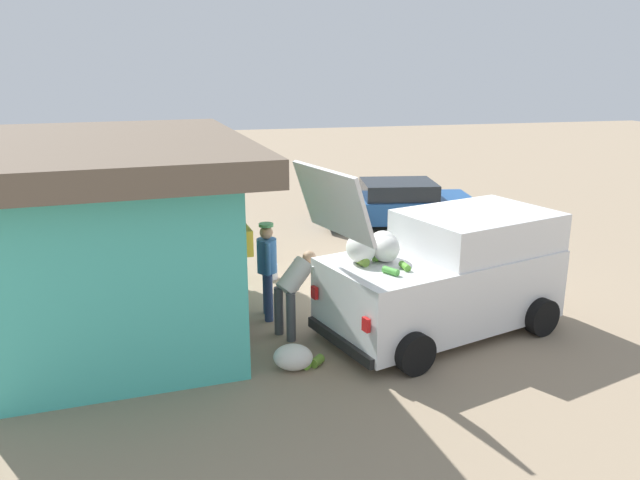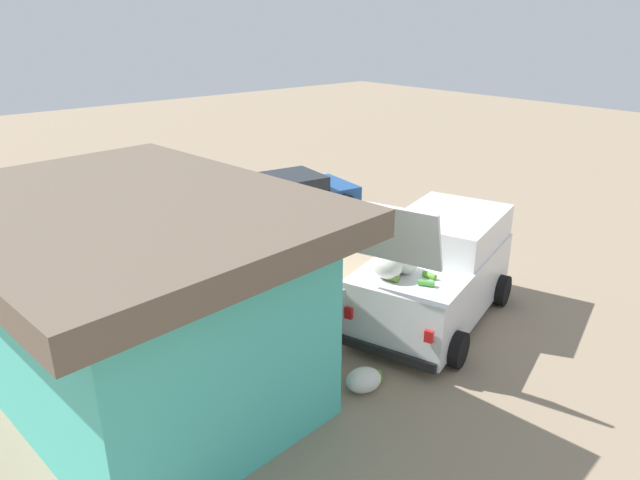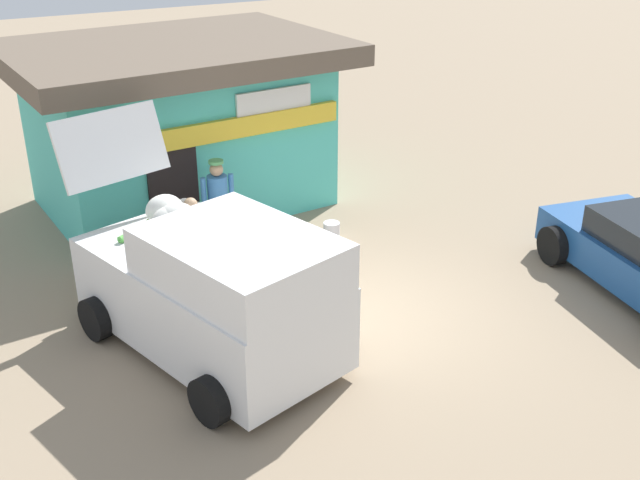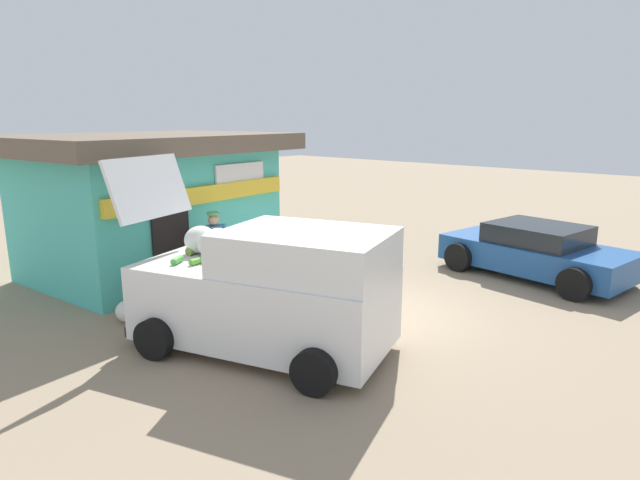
# 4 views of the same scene
# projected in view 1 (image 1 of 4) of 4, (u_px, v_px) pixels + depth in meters

# --- Properties ---
(ground_plane) EXTENTS (60.00, 60.00, 0.00)m
(ground_plane) POSITION_uv_depth(u_px,v_px,m) (393.00, 282.00, 12.65)
(ground_plane) COLOR gray
(storefront_bar) EXTENTS (6.37, 4.97, 3.17)m
(storefront_bar) POSITION_uv_depth(u_px,v_px,m) (110.00, 232.00, 10.08)
(storefront_bar) COLOR #4CC6B7
(storefront_bar) RESTS_ON ground_plane
(delivery_van) EXTENTS (3.08, 4.56, 2.93)m
(delivery_van) POSITION_uv_depth(u_px,v_px,m) (447.00, 273.00, 10.20)
(delivery_van) COLOR white
(delivery_van) RESTS_ON ground_plane
(parked_sedan) EXTENTS (2.70, 4.27, 1.20)m
(parked_sedan) POSITION_uv_depth(u_px,v_px,m) (398.00, 204.00, 16.96)
(parked_sedan) COLOR #1E4C8C
(parked_sedan) RESTS_ON ground_plane
(vendor_standing) EXTENTS (0.57, 0.36, 1.70)m
(vendor_standing) POSITION_uv_depth(u_px,v_px,m) (267.00, 264.00, 10.65)
(vendor_standing) COLOR navy
(vendor_standing) RESTS_ON ground_plane
(customer_bending) EXTENTS (0.67, 0.74, 1.38)m
(customer_bending) POSITION_uv_depth(u_px,v_px,m) (294.00, 286.00, 10.00)
(customer_bending) COLOR #4C4C51
(customer_bending) RESTS_ON ground_plane
(unloaded_banana_pile) EXTENTS (0.60, 0.84, 0.38)m
(unloaded_banana_pile) POSITION_uv_depth(u_px,v_px,m) (295.00, 358.00, 9.03)
(unloaded_banana_pile) COLOR silver
(unloaded_banana_pile) RESTS_ON ground_plane
(paint_bucket) EXTENTS (0.30, 0.30, 0.31)m
(paint_bucket) POSITION_uv_depth(u_px,v_px,m) (270.00, 271.00, 12.81)
(paint_bucket) COLOR silver
(paint_bucket) RESTS_ON ground_plane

